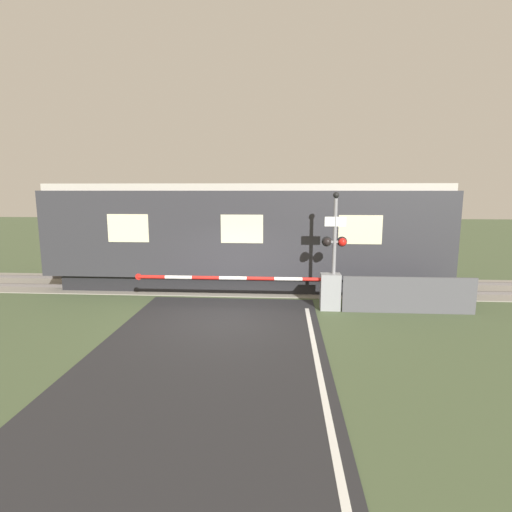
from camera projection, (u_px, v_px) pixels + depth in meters
The scene contains 6 objects.
ground_plane at pixel (224, 318), 11.46m from camera, with size 80.00×80.00×0.00m, color #475638.
track_bed at pixel (239, 285), 15.21m from camera, with size 36.00×3.20×0.13m.
train at pixel (246, 235), 14.87m from camera, with size 14.31×2.80×3.84m.
crossing_barrier at pixel (311, 289), 12.20m from camera, with size 6.37×0.44×1.12m.
signal_post at pixel (335, 244), 11.94m from camera, with size 0.75×0.26×3.57m.
roadside_fence at pixel (409, 295), 11.80m from camera, with size 3.88×0.06×1.10m.
Camera 1 is at (1.65, -10.92, 3.65)m, focal length 28.00 mm.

